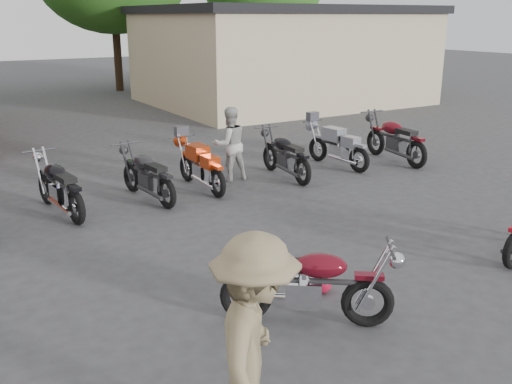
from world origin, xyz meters
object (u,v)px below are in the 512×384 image
row_bike_4 (200,163)px  row_bike_7 (395,137)px  person_tan (255,348)px  vintage_motorcycle (310,280)px  helmet (322,284)px  row_bike_2 (58,183)px  row_bike_6 (337,144)px  row_bike_5 (285,153)px  row_bike_3 (147,172)px  person_light (230,144)px

row_bike_4 → row_bike_7: (5.03, -0.33, 0.07)m
person_tan → row_bike_7: person_tan is taller
vintage_motorcycle → helmet: vintage_motorcycle is taller
vintage_motorcycle → row_bike_4: (1.29, 5.49, -0.02)m
row_bike_2 → row_bike_6: row_bike_2 is taller
row_bike_6 → row_bike_5: bearing=90.1°
person_tan → row_bike_6: size_ratio=1.00×
helmet → row_bike_6: 6.50m
row_bike_3 → row_bike_7: row_bike_7 is taller
person_light → row_bike_2: size_ratio=0.81×
person_tan → row_bike_7: size_ratio=0.89×
helmet → row_bike_2: 5.32m
person_tan → row_bike_6: person_tan is taller
row_bike_4 → row_bike_6: (3.52, -0.01, 0.01)m
row_bike_5 → row_bike_7: row_bike_7 is taller
person_tan → row_bike_4: (2.84, 6.85, -0.40)m
row_bike_2 → row_bike_7: 7.85m
vintage_motorcycle → row_bike_7: bearing=75.9°
row_bike_2 → row_bike_5: bearing=-98.6°
row_bike_5 → vintage_motorcycle: bearing=152.5°
helmet → row_bike_6: size_ratio=0.14×
row_bike_7 → row_bike_2: bearing=93.4°
person_tan → row_bike_6: 9.35m
person_light → row_bike_7: person_light is taller
row_bike_5 → row_bike_7: bearing=-89.0°
row_bike_4 → helmet: bearing=170.9°
vintage_motorcycle → row_bike_7: 8.16m
helmet → row_bike_7: bearing=38.9°
row_bike_5 → row_bike_7: (3.08, -0.16, 0.06)m
vintage_motorcycle → row_bike_2: (-1.52, 5.41, 0.01)m
row_bike_2 → row_bike_7: (7.85, -0.25, 0.04)m
vintage_motorcycle → row_bike_4: vintage_motorcycle is taller
person_light → vintage_motorcycle: bearing=73.0°
person_light → row_bike_3: 2.07m
helmet → row_bike_2: size_ratio=0.14×
vintage_motorcycle → row_bike_2: 5.62m
row_bike_2 → row_bike_4: (2.82, 0.08, -0.03)m
row_bike_2 → row_bike_5: (4.77, -0.09, -0.01)m
person_tan → row_bike_5: bearing=-0.7°
row_bike_6 → row_bike_7: (1.52, -0.32, 0.06)m
vintage_motorcycle → helmet: bearing=79.0°
row_bike_2 → row_bike_6: bearing=-96.9°
row_bike_2 → row_bike_6: size_ratio=1.04×
vintage_motorcycle → row_bike_7: row_bike_7 is taller
row_bike_2 → helmet: bearing=-164.0°
row_bike_6 → row_bike_2: bearing=85.0°
vintage_motorcycle → row_bike_5: bearing=95.4°
vintage_motorcycle → person_light: bearing=106.5°
vintage_motorcycle → person_tan: (-1.55, -1.37, 0.38)m
row_bike_3 → row_bike_2: bearing=81.0°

